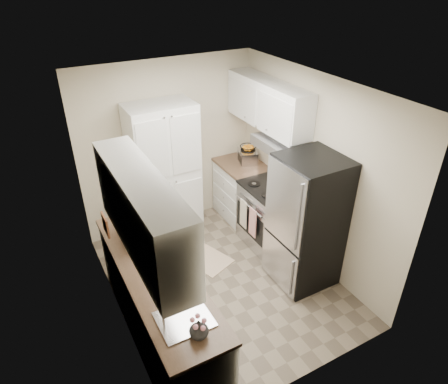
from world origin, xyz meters
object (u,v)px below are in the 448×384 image
object	(u,v)px
microwave	(143,227)
refrigerator	(307,222)
pantry_cabinet	(165,173)
toaster_oven	(247,156)
wine_bottle	(122,219)
electric_range	(270,214)

from	to	relation	value
microwave	refrigerator	bearing A→B (deg)	-108.26
pantry_cabinet	toaster_oven	world-z (taller)	pantry_cabinet
pantry_cabinet	wine_bottle	world-z (taller)	pantry_cabinet
electric_range	toaster_oven	bearing A→B (deg)	82.02
pantry_cabinet	electric_range	size ratio (longest dim) A/B	1.77
electric_range	refrigerator	bearing A→B (deg)	-92.48
electric_range	microwave	xyz separation A→B (m)	(-1.88, -0.24, 0.58)
wine_bottle	refrigerator	bearing A→B (deg)	-20.66
wine_bottle	electric_range	bearing A→B (deg)	1.07
refrigerator	wine_bottle	xyz separation A→B (m)	(-2.02, 0.76, 0.24)
electric_range	refrigerator	size ratio (longest dim) A/B	0.66
refrigerator	microwave	xyz separation A→B (m)	(-1.85, 0.56, 0.21)
refrigerator	wine_bottle	distance (m)	2.17
pantry_cabinet	refrigerator	xyz separation A→B (m)	(1.14, -1.73, -0.15)
wine_bottle	toaster_oven	xyz separation A→B (m)	(2.17, 0.86, -0.08)
microwave	wine_bottle	world-z (taller)	wine_bottle
electric_range	microwave	size ratio (longest dim) A/B	2.26
toaster_oven	wine_bottle	bearing A→B (deg)	-139.88
wine_bottle	toaster_oven	distance (m)	2.33
pantry_cabinet	refrigerator	distance (m)	2.07
microwave	pantry_cabinet	bearing A→B (deg)	-32.80
pantry_cabinet	electric_range	xyz separation A→B (m)	(1.17, -0.93, -0.52)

